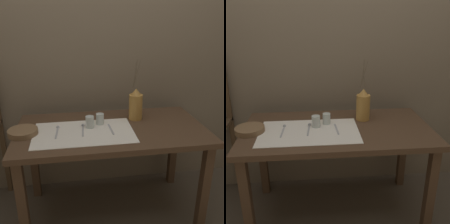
{
  "view_description": "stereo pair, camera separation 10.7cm",
  "coord_description": "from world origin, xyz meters",
  "views": [
    {
      "loc": [
        -0.26,
        -1.7,
        1.51
      ],
      "look_at": [
        0.01,
        0.0,
        0.86
      ],
      "focal_mm": 42.0,
      "sensor_mm": 36.0,
      "label": 1
    },
    {
      "loc": [
        -0.16,
        -1.72,
        1.51
      ],
      "look_at": [
        0.01,
        0.0,
        0.86
      ],
      "focal_mm": 42.0,
      "sensor_mm": 36.0,
      "label": 2
    }
  ],
  "objects": [
    {
      "name": "pitcher_with_flowers",
      "position": [
        0.21,
        0.14,
        0.85
      ],
      "size": [
        0.1,
        0.1,
        0.46
      ],
      "color": "#B7843D",
      "rests_on": "wooden_table"
    },
    {
      "name": "glass_tumbler_near",
      "position": [
        -0.15,
        0.02,
        0.78
      ],
      "size": [
        0.06,
        0.06,
        0.08
      ],
      "color": "silver",
      "rests_on": "wooden_table"
    },
    {
      "name": "knife_center",
      "position": [
        -0.01,
        -0.04,
        0.74
      ],
      "size": [
        0.02,
        0.18,
        0.0
      ],
      "color": "#A8A8AD",
      "rests_on": "wooden_table"
    },
    {
      "name": "stone_wall_back",
      "position": [
        0.0,
        0.46,
        1.2
      ],
      "size": [
        7.0,
        0.06,
        2.4
      ],
      "color": "#7A6B56",
      "rests_on": "ground_plane"
    },
    {
      "name": "ground_plane",
      "position": [
        0.0,
        0.0,
        0.0
      ],
      "size": [
        12.0,
        12.0,
        0.0
      ],
      "primitive_type": "plane",
      "color": "brown"
    },
    {
      "name": "linen_cloth",
      "position": [
        -0.2,
        -0.05,
        0.74
      ],
      "size": [
        0.69,
        0.42,
        0.0
      ],
      "color": "white",
      "rests_on": "wooden_table"
    },
    {
      "name": "spoon_outer",
      "position": [
        -0.2,
        0.02,
        0.74
      ],
      "size": [
        0.03,
        0.19,
        0.02
      ],
      "color": "#A8A8AD",
      "rests_on": "wooden_table"
    },
    {
      "name": "spoon_inner",
      "position": [
        -0.38,
        0.01,
        0.74
      ],
      "size": [
        0.03,
        0.19,
        0.02
      ],
      "color": "#A8A8AD",
      "rests_on": "wooden_table"
    },
    {
      "name": "glass_tumbler_far",
      "position": [
        -0.07,
        0.07,
        0.78
      ],
      "size": [
        0.06,
        0.06,
        0.08
      ],
      "color": "silver",
      "rests_on": "wooden_table"
    },
    {
      "name": "wooden_table",
      "position": [
        0.0,
        0.0,
        0.64
      ],
      "size": [
        1.35,
        0.71,
        0.74
      ],
      "color": "#4C3523",
      "rests_on": "ground_plane"
    },
    {
      "name": "wooden_bowl",
      "position": [
        -0.61,
        -0.02,
        0.76
      ],
      "size": [
        0.2,
        0.2,
        0.04
      ],
      "color": "brown",
      "rests_on": "wooden_table"
    }
  ]
}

